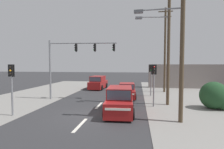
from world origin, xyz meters
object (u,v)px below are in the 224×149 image
Objects in this scene: pedestal_signal_right_kerb at (154,78)px; suv_receding_far at (120,101)px; suv_kerbside_parked at (98,83)px; utility_pole_foreground_right at (180,38)px; pedestal_signal_left_kerb at (12,81)px; sedan_oncoming_mid at (127,91)px; utility_pole_background_right at (165,49)px; pedestal_signal_far_median at (151,75)px; traffic_signal_mast at (73,57)px; utility_pole_midground_right at (167,40)px.

pedestal_signal_right_kerb reaches higher than suv_receding_far.
suv_kerbside_parked is (-4.47, 12.32, 0.00)m from suv_receding_far.
suv_receding_far is (-3.77, 1.58, -4.26)m from utility_pole_foreground_right.
pedestal_signal_left_kerb is 0.82× the size of sedan_oncoming_mid.
suv_kerbside_parked is at bearing 120.65° from utility_pole_foreground_right.
pedestal_signal_right_kerb is at bearing 106.55° from utility_pole_foreground_right.
suv_receding_far is (7.27, 1.83, -1.53)m from pedestal_signal_left_kerb.
utility_pole_foreground_right is 4.86m from pedestal_signal_right_kerb.
suv_receding_far is at bearing -113.97° from utility_pole_background_right.
pedestal_signal_far_median is 8.14m from suv_receding_far.
utility_pole_background_right is at bearing 32.54° from traffic_signal_mast.
sedan_oncoming_mid is 7.70m from suv_kerbside_parked.
utility_pole_foreground_right reaches higher than suv_kerbside_parked.
utility_pole_midground_right is 6.87m from sedan_oncoming_mid.
pedestal_signal_left_kerb is at bearing -108.86° from traffic_signal_mast.
utility_pole_midground_right is at bearing 89.85° from utility_pole_foreground_right.
sedan_oncoming_mid is 0.94× the size of suv_kerbside_parked.
utility_pole_midground_right is (0.01, 4.70, 0.52)m from utility_pole_foreground_right.
pedestal_signal_right_kerb is (-1.15, 3.85, -2.73)m from utility_pole_foreground_right.
utility_pole_foreground_right reaches higher than sedan_oncoming_mid.
suv_kerbside_parked is (-8.25, 9.21, -4.78)m from utility_pole_midground_right.
utility_pole_background_right is 11.81m from traffic_signal_mast.
pedestal_signal_left_kerb is at bearing -155.89° from utility_pole_midground_right.
utility_pole_background_right is 2.32× the size of suv_kerbside_parked.
utility_pole_midground_right is at bearing -97.07° from utility_pole_background_right.
pedestal_signal_far_median is 0.82× the size of sedan_oncoming_mid.
pedestal_signal_right_kerb is 0.82× the size of sedan_oncoming_mid.
pedestal_signal_right_kerb is 3.79m from suv_receding_far.
utility_pole_midground_right is 2.29× the size of suv_receding_far.
utility_pole_midground_right is at bearing -40.02° from sedan_oncoming_mid.
utility_pole_background_right is at bearing 75.93° from pedestal_signal_right_kerb.
suv_kerbside_parked is (-7.10, 10.05, -1.53)m from pedestal_signal_right_kerb.
utility_pole_background_right is 12.51m from suv_receding_far.
utility_pole_midground_right reaches higher than utility_pole_foreground_right.
suv_kerbside_parked is at bearing 146.32° from pedestal_signal_far_median.
pedestal_signal_far_median reaches higher than suv_receding_far.
suv_kerbside_parked is at bearing 169.29° from utility_pole_background_right.
traffic_signal_mast is 8.80m from suv_kerbside_parked.
pedestal_signal_far_median is at bearing 69.73° from suv_receding_far.
suv_kerbside_parked is at bearing 125.22° from pedestal_signal_right_kerb.
pedestal_signal_right_kerb is (7.81, -2.00, -1.94)m from traffic_signal_mast.
utility_pole_midground_right is at bearing -48.13° from suv_kerbside_parked.
sedan_oncoming_mid is at bearing -135.92° from utility_pole_background_right.
utility_pole_background_right reaches higher than sedan_oncoming_mid.
traffic_signal_mast reaches higher than pedestal_signal_right_kerb.
traffic_signal_mast is 1.93× the size of pedestal_signal_left_kerb.
pedestal_signal_right_kerb is 0.77× the size of suv_kerbside_parked.
pedestal_signal_right_kerb and pedestal_signal_far_median have the same top height.
pedestal_signal_left_kerb is (-11.05, -4.95, -3.25)m from utility_pole_midground_right.
utility_pole_background_right is 3.01× the size of pedestal_signal_far_median.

